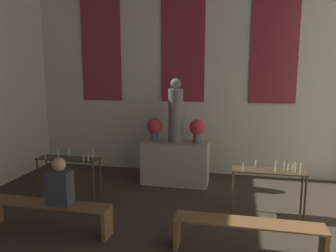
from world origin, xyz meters
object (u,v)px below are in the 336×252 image
Objects in this scene: candle_rack_left at (69,165)px; candle_rack_right at (269,178)px; pew_back_right at (248,230)px; flower_vase_left at (155,127)px; pew_back_left at (48,211)px; person_seated at (60,184)px; statue at (176,113)px; flower_vase_right at (197,129)px; altar at (175,163)px.

candle_rack_right reaches higher than candle_rack_left.
pew_back_right is at bearing -105.59° from candle_rack_right.
flower_vase_left is 3.49m from pew_back_right.
person_seated is at bearing 0.00° from pew_back_left.
candle_rack_right is 3.50m from person_seated.
statue reaches higher than flower_vase_right.
candle_rack_left is (-1.42, -1.34, -0.58)m from flower_vase_left.
candle_rack_left is at bearing -144.83° from altar.
flower_vase_left reaches higher than pew_back_left.
altar is at bearing 0.00° from flower_vase_left.
altar is 2.34m from candle_rack_left.
pew_back_left is at bearing -119.92° from statue.
person_seated reaches higher than pew_back_right.
statue is at bearing 63.98° from person_seated.
candle_rack_left is (-1.91, -1.34, 0.22)m from altar.
person_seated is (-0.83, -2.68, -0.47)m from flower_vase_left.
flower_vase_right is at bearing 52.92° from pew_back_left.
flower_vase_right is at bearing 56.24° from person_seated.
statue is at bearing 60.08° from pew_back_left.
pew_back_left is at bearing 180.00° from pew_back_right.
flower_vase_left is at bearing 150.78° from candle_rack_right.
candle_rack_right reaches higher than altar.
statue is at bearing 119.92° from pew_back_right.
altar is 3.10m from pew_back_left.
pew_back_right is (1.54, -2.68, -1.27)m from statue.
candle_rack_right is at bearing 74.41° from pew_back_right.
pew_back_left is (0.36, -1.34, -0.35)m from candle_rack_left.
person_seated is at bearing -116.02° from altar.
altar is at bearing 60.08° from pew_back_left.
candle_rack_right is 0.61× the size of pew_back_left.
person_seated is (-2.85, 0.00, 0.46)m from pew_back_right.
pew_back_left is at bearing -74.82° from candle_rack_left.
statue is at bearing 35.17° from candle_rack_left.
altar is 3.00m from person_seated.
person_seated is (-3.23, -1.34, 0.11)m from candle_rack_right.
altar is at bearing 35.17° from candle_rack_left.
candle_rack_left is at bearing 114.04° from person_seated.
pew_back_left and pew_back_right have the same top height.
flower_vase_left is 2.85m from person_seated.
flower_vase_right is (0.48, 0.00, -0.34)m from statue.
statue is 1.89× the size of person_seated.
flower_vase_left reaches higher than altar.
statue is 0.69× the size of pew_back_right.
candle_rack_left reaches higher than altar.
altar is 0.93m from flower_vase_right.
candle_rack_right is 1.66× the size of person_seated.
flower_vase_left reaches higher than candle_rack_right.
flower_vase_left is at bearing 68.44° from pew_back_left.
person_seated is at bearing -157.46° from candle_rack_right.
person_seated reaches higher than candle_rack_left.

